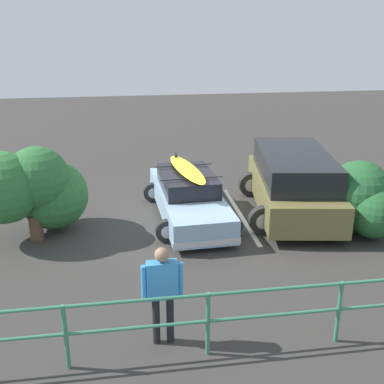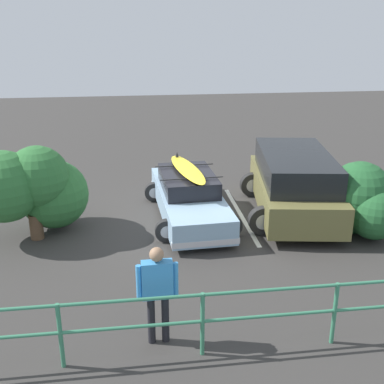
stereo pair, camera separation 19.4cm
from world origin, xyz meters
name	(u,v)px [view 1 (the left image)]	position (x,y,z in m)	size (l,w,h in m)	color
ground_plane	(191,217)	(0.00, 0.00, -0.01)	(44.00, 44.00, 0.02)	#383533
parking_stripe	(240,214)	(-1.36, 0.01, 0.00)	(4.10, 0.12, 0.00)	silver
sedan_car	(188,197)	(0.08, -0.03, 0.59)	(2.31, 4.57, 1.50)	#8CADC6
suv_car	(293,182)	(-2.80, 0.09, 0.89)	(3.10, 4.90, 1.73)	brown
person_bystander	(162,287)	(1.24, 5.26, 1.05)	(0.68, 0.23, 1.75)	black
railing_fence	(275,307)	(-0.53, 5.67, 0.77)	(11.05, 0.13, 1.14)	#387F5B
bush_near_left	(32,187)	(3.99, 0.62, 1.29)	(2.75, 2.33, 2.29)	brown
bush_near_right	(358,200)	(-4.00, 1.48, 0.84)	(1.71, 2.22, 1.92)	brown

